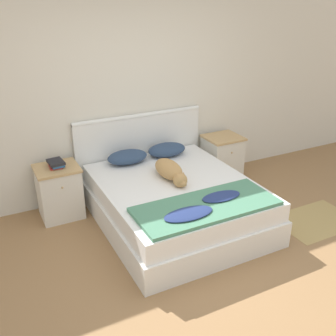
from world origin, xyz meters
name	(u,v)px	position (x,y,z in m)	size (l,w,h in m)	color
ground_plane	(217,279)	(0.00, 0.00, 0.00)	(16.00, 16.00, 0.00)	#997047
wall_back	(127,95)	(0.00, 2.13, 1.27)	(9.00, 0.06, 2.55)	silver
bed	(176,203)	(0.13, 1.06, 0.25)	(1.65, 1.95, 0.51)	white
headboard	(140,150)	(0.13, 2.06, 0.54)	(1.73, 0.06, 1.04)	white
nightstand_left	(59,192)	(-1.01, 1.81, 0.31)	(0.49, 0.46, 0.63)	silver
nightstand_right	(222,158)	(1.26, 1.81, 0.31)	(0.49, 0.46, 0.63)	silver
pillow_left	(127,157)	(-0.15, 1.82, 0.59)	(0.50, 0.33, 0.16)	navy
pillow_right	(167,150)	(0.40, 1.82, 0.59)	(0.50, 0.33, 0.16)	navy
quilt	(206,206)	(0.12, 0.42, 0.53)	(1.44, 0.60, 0.07)	#4C8466
dog	(170,171)	(0.12, 1.19, 0.60)	(0.25, 0.70, 0.20)	tan
book_stack	(56,164)	(-1.01, 1.83, 0.67)	(0.18, 0.24, 0.07)	#AD2D28
rug	(316,220)	(1.60, 0.33, 0.00)	(0.93, 0.65, 0.00)	tan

